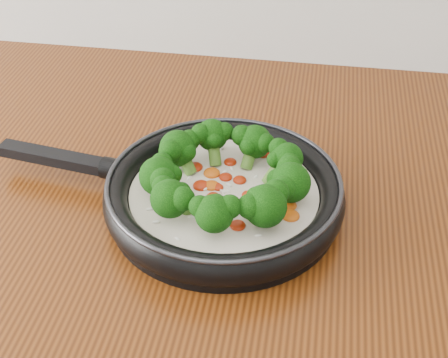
# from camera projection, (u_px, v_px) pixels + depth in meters

# --- Properties ---
(skillet) EXTENTS (0.48, 0.34, 0.09)m
(skillet) POSITION_uv_depth(u_px,v_px,m) (222.00, 191.00, 0.78)
(skillet) COLOR black
(skillet) RESTS_ON counter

